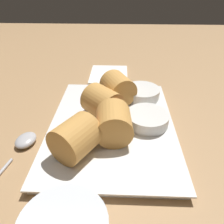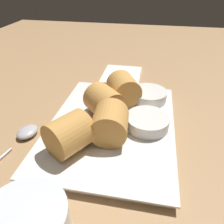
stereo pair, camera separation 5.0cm
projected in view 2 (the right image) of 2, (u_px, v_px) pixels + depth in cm
name	position (u px, v px, depth cm)	size (l,w,h in cm)	color
table_surface	(106.00, 122.00, 46.10)	(180.00, 140.00, 2.00)	#A87F54
serving_plate	(112.00, 126.00, 42.30)	(31.73, 23.38, 1.50)	white
roll_front_left	(101.00, 101.00, 42.63)	(8.82, 8.82, 6.11)	#D19347
roll_front_right	(110.00, 121.00, 37.06)	(7.65, 6.58, 6.11)	#D19347
roll_back_left	(71.00, 133.00, 34.52)	(8.64, 8.56, 6.11)	#D19347
roll_back_right	(123.00, 88.00, 47.33)	(8.42, 8.30, 6.11)	#D19347
dipping_bowl_near	(147.00, 121.00, 40.10)	(7.97, 7.97, 2.27)	silver
dipping_bowl_far	(149.00, 95.00, 48.37)	(7.97, 7.97, 2.27)	silver
spoon	(24.00, 135.00, 40.08)	(16.04, 5.16, 1.52)	#B2B2B7
napkin	(123.00, 75.00, 63.16)	(12.57, 10.70, 0.60)	white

